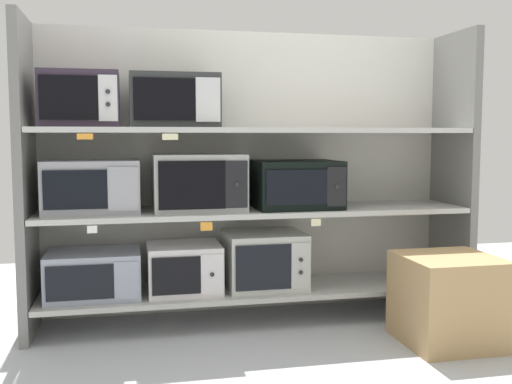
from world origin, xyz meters
TOP-DOWN VIEW (x-y plane):
  - back_panel at (0.00, 0.27)m, footprint 2.73×0.04m
  - upright_left at (-1.30, 0.00)m, footprint 0.05×0.50m
  - upright_right at (1.30, 0.00)m, footprint 0.05×0.50m
  - shelf_0 at (0.00, 0.00)m, footprint 2.53×0.50m
  - microwave_0 at (-0.95, -0.00)m, footprint 0.52×0.40m
  - microwave_1 at (-0.43, -0.00)m, footprint 0.42×0.40m
  - microwave_2 at (0.05, -0.00)m, footprint 0.46×0.42m
  - shelf_1 at (0.00, 0.00)m, footprint 2.53×0.50m
  - microwave_3 at (-0.94, -0.00)m, footprint 0.52×0.37m
  - microwave_4 at (-0.34, -0.00)m, footprint 0.52×0.42m
  - microwave_5 at (0.24, -0.00)m, footprint 0.50×0.44m
  - price_tag_0 at (-0.93, -0.26)m, footprint 0.05×0.00m
  - price_tag_1 at (-0.33, -0.26)m, footprint 0.07×0.00m
  - price_tag_2 at (0.29, -0.26)m, footprint 0.06×0.00m
  - shelf_2 at (0.00, 0.00)m, footprint 2.53×0.50m
  - microwave_6 at (-0.99, -0.00)m, footprint 0.42×0.37m
  - microwave_7 at (-0.48, -0.00)m, footprint 0.50×0.36m
  - price_tag_3 at (-0.96, -0.26)m, footprint 0.08×0.00m
  - price_tag_4 at (-0.52, -0.26)m, footprint 0.08×0.00m
  - shipping_carton at (0.92, -0.62)m, footprint 0.49×0.49m

SIDE VIEW (x-z plane):
  - shelf_0 at x=0.00m, z-range 0.17..0.20m
  - shipping_carton at x=0.92m, z-range 0.00..0.47m
  - microwave_0 at x=-0.95m, z-range 0.20..0.46m
  - microwave_1 at x=-0.43m, z-range 0.20..0.48m
  - microwave_2 at x=0.05m, z-range 0.20..0.53m
  - price_tag_1 at x=-0.33m, z-range 0.60..0.64m
  - price_tag_2 at x=0.29m, z-range 0.60..0.64m
  - price_tag_0 at x=-0.93m, z-range 0.60..0.64m
  - shelf_1 at x=0.00m, z-range 0.65..0.68m
  - microwave_5 at x=0.24m, z-range 0.68..0.96m
  - microwave_3 at x=-0.94m, z-range 0.68..0.98m
  - microwave_4 at x=-0.34m, z-range 0.68..1.01m
  - back_panel at x=0.00m, z-range 0.00..1.76m
  - upright_left at x=-1.30m, z-range 0.00..1.76m
  - upright_right at x=1.30m, z-range 0.00..1.76m
  - price_tag_4 at x=-0.52m, z-range 1.09..1.12m
  - price_tag_3 at x=-0.96m, z-range 1.09..1.12m
  - shelf_2 at x=0.00m, z-range 1.13..1.16m
  - microwave_7 at x=-0.48m, z-range 1.16..1.46m
  - microwave_6 at x=-0.99m, z-range 1.16..1.46m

